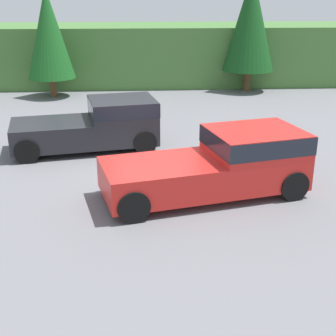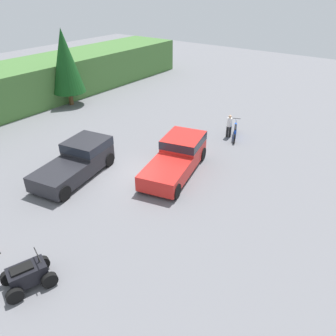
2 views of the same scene
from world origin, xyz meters
name	(u,v)px [view 1 (image 1 of 2)]	position (x,y,z in m)	size (l,w,h in m)	color
ground_plane	(153,172)	(0.00, 0.00, 0.00)	(80.00, 80.00, 0.00)	slate
hillside_backdrop	(145,54)	(0.00, 16.00, 1.71)	(44.00, 6.00, 3.43)	#477538
tree_left	(49,33)	(-4.99, 11.62, 3.30)	(2.47, 2.47, 5.60)	brown
tree_mid_left	(250,22)	(5.74, 12.57, 3.79)	(2.83, 2.83, 6.44)	brown
pickup_truck_red	(223,162)	(1.86, -1.77, 0.94)	(5.87, 3.42, 1.76)	red
pickup_truck_second	(98,123)	(-1.87, 2.52, 0.94)	(5.35, 3.09, 1.76)	#232328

